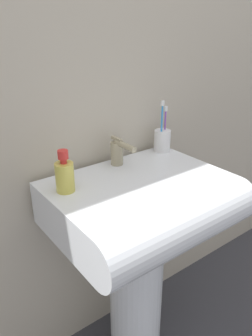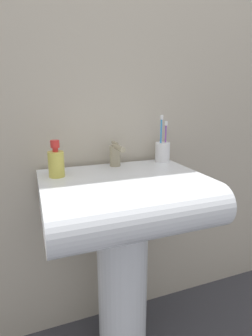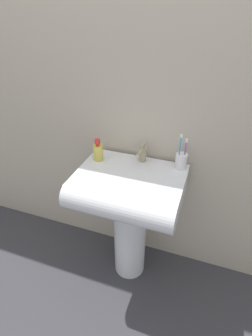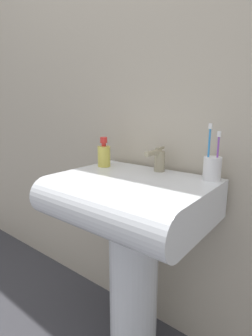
# 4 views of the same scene
# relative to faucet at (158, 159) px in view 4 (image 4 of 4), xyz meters

# --- Properties ---
(wall_back) EXTENTS (5.00, 0.05, 2.40)m
(wall_back) POSITION_rel_faucet_xyz_m (-0.02, 0.10, 0.34)
(wall_back) COLOR #B7AD99
(wall_back) RESTS_ON ground
(sink_pedestal) EXTENTS (0.21, 0.21, 0.66)m
(sink_pedestal) POSITION_rel_faucet_xyz_m (-0.02, -0.14, -0.53)
(sink_pedestal) COLOR white
(sink_pedestal) RESTS_ON ground
(sink_basin) EXTENTS (0.59, 0.47, 0.15)m
(sink_basin) POSITION_rel_faucet_xyz_m (-0.02, -0.19, -0.13)
(sink_basin) COLOR white
(sink_basin) RESTS_ON sink_pedestal
(faucet) EXTENTS (0.05, 0.13, 0.10)m
(faucet) POSITION_rel_faucet_xyz_m (0.00, 0.00, 0.00)
(faucet) COLOR tan
(faucet) RESTS_ON sink_basin
(toothbrush_cup) EXTENTS (0.07, 0.07, 0.21)m
(toothbrush_cup) POSITION_rel_faucet_xyz_m (0.23, 0.01, -0.01)
(toothbrush_cup) COLOR white
(toothbrush_cup) RESTS_ON sink_basin
(soap_bottle) EXTENTS (0.06, 0.06, 0.13)m
(soap_bottle) POSITION_rel_faucet_xyz_m (-0.25, -0.06, -0.00)
(soap_bottle) COLOR gold
(soap_bottle) RESTS_ON sink_basin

